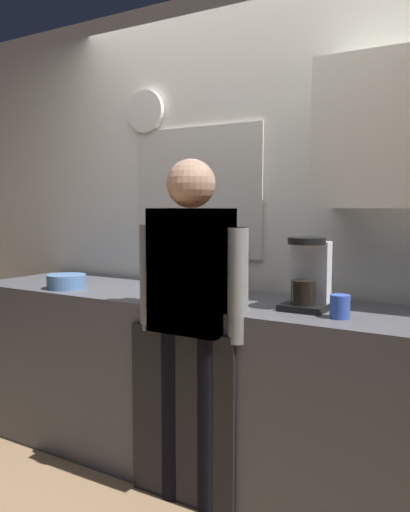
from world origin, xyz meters
TOP-DOWN VIEW (x-y plane):
  - ground_plane at (0.00, 0.00)m, footprint 8.00×8.00m
  - kitchen_counter at (0.00, 0.30)m, footprint 3.15×0.64m
  - dishwasher_panel at (-0.04, -0.03)m, footprint 0.56×0.02m
  - back_wall_assembly at (0.10, 0.70)m, footprint 4.75×0.42m
  - coffee_maker at (0.45, 0.29)m, footprint 0.20×0.20m
  - bottle_dark_sauce at (-0.36, 0.41)m, footprint 0.06×0.06m
  - bottle_amber_beer at (0.00, 0.50)m, footprint 0.06×0.06m
  - cup_blue_mug at (0.63, 0.17)m, footprint 0.08×0.08m
  - mixing_bowl at (-0.94, 0.14)m, footprint 0.22×0.22m
  - dish_soap at (-0.30, 0.28)m, footprint 0.06×0.06m
  - storage_canister at (0.09, 0.24)m, footprint 0.14×0.14m
  - person_at_sink at (0.00, 0.00)m, footprint 0.57×0.22m
  - person_guest at (0.00, 0.00)m, footprint 0.57×0.22m

SIDE VIEW (x-z plane):
  - ground_plane at x=0.00m, z-range 0.00..0.00m
  - dishwasher_panel at x=-0.04m, z-range 0.00..0.83m
  - kitchen_counter at x=0.00m, z-range 0.00..0.92m
  - person_at_sink at x=0.00m, z-range 0.15..1.75m
  - person_guest at x=0.00m, z-range 0.15..1.75m
  - mixing_bowl at x=-0.94m, z-range 0.92..1.00m
  - cup_blue_mug at x=0.63m, z-range 0.92..1.02m
  - dish_soap at x=-0.30m, z-range 0.91..1.09m
  - storage_canister at x=0.09m, z-range 0.92..1.09m
  - bottle_dark_sauce at x=-0.36m, z-range 0.92..1.10m
  - bottle_amber_beer at x=0.00m, z-range 0.92..1.15m
  - coffee_maker at x=0.45m, z-range 0.90..1.23m
  - back_wall_assembly at x=0.10m, z-range 0.06..2.66m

